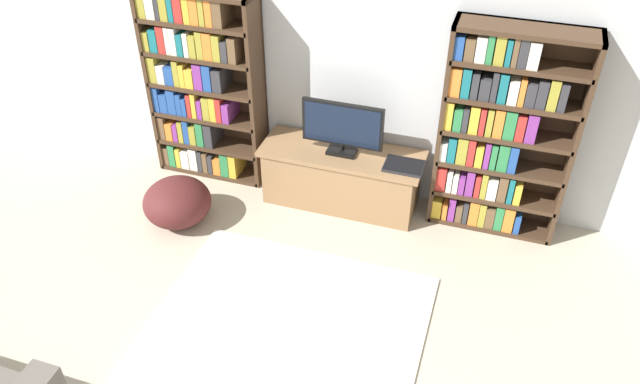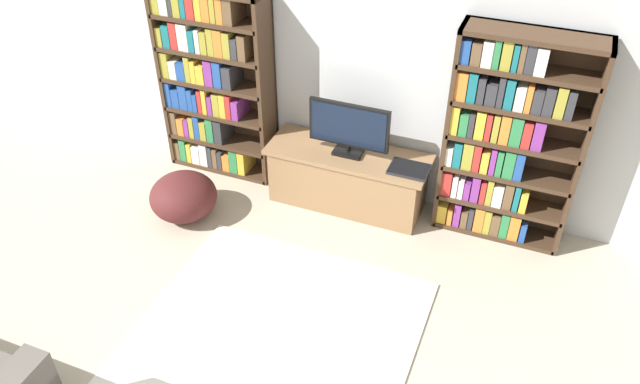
{
  "view_description": "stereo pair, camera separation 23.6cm",
  "coord_description": "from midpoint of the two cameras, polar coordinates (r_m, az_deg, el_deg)",
  "views": [
    {
      "loc": [
        1.08,
        -0.28,
        3.37
      ],
      "look_at": [
        -0.03,
        3.11,
        0.7
      ],
      "focal_mm": 35.0,
      "sensor_mm": 36.0,
      "label": 1
    },
    {
      "loc": [
        1.3,
        -0.2,
        3.37
      ],
      "look_at": [
        -0.03,
        3.11,
        0.7
      ],
      "focal_mm": 35.0,
      "sensor_mm": 36.0,
      "label": 2
    }
  ],
  "objects": [
    {
      "name": "bookshelf_left",
      "position": [
        5.6,
        -12.06,
        9.67
      ],
      "size": [
        1.01,
        0.3,
        1.73
      ],
      "color": "#422D1E",
      "rests_on": "ground_plane"
    },
    {
      "name": "television",
      "position": [
        5.07,
        0.73,
        5.91
      ],
      "size": [
        0.68,
        0.16,
        0.46
      ],
      "color": "black",
      "rests_on": "tv_stand"
    },
    {
      "name": "laptop",
      "position": [
        5.05,
        6.36,
        2.37
      ],
      "size": [
        0.32,
        0.24,
        0.03
      ],
      "color": "#28282D",
      "rests_on": "tv_stand"
    },
    {
      "name": "area_rug",
      "position": [
        4.39,
        -5.22,
        -13.42
      ],
      "size": [
        1.87,
        1.85,
        0.02
      ],
      "color": "white",
      "rests_on": "ground_plane"
    },
    {
      "name": "wall_back",
      "position": [
        5.07,
        3.01,
        12.67
      ],
      "size": [
        8.8,
        0.06,
        2.6
      ],
      "color": "silver",
      "rests_on": "ground_plane"
    },
    {
      "name": "beanbag_ottoman",
      "position": [
        5.35,
        -14.16,
        -0.93
      ],
      "size": [
        0.57,
        0.57,
        0.38
      ],
      "primitive_type": "ellipsoid",
      "color": "#4C1E1E",
      "rests_on": "ground_plane"
    },
    {
      "name": "tv_stand",
      "position": [
        5.36,
        0.72,
        1.36
      ],
      "size": [
        1.38,
        0.49,
        0.52
      ],
      "color": "#8E6B47",
      "rests_on": "ground_plane"
    },
    {
      "name": "bookshelf_right",
      "position": [
        4.97,
        14.69,
        5.21
      ],
      "size": [
        1.01,
        0.3,
        1.73
      ],
      "color": "#422D1E",
      "rests_on": "ground_plane"
    }
  ]
}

